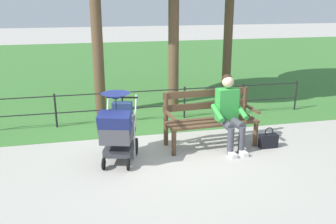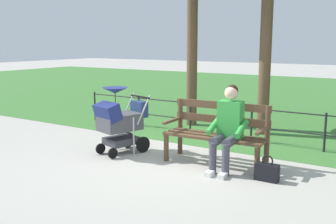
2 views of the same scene
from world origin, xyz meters
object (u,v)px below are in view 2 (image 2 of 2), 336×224
at_px(park_bench, 217,130).
at_px(person_on_bench, 228,125).
at_px(handbag, 267,172).
at_px(stroller, 119,120).

distance_m(park_bench, person_on_bench, 0.38).
distance_m(park_bench, handbag, 1.11).
relative_size(park_bench, handbag, 4.39).
height_order(park_bench, handbag, park_bench).
distance_m(stroller, handbag, 2.64).
height_order(stroller, handbag, stroller).
relative_size(person_on_bench, stroller, 1.11).
bearing_deg(park_bench, stroller, 14.08).
xyz_separation_m(person_on_bench, handbag, (-0.68, 0.18, -0.55)).
relative_size(stroller, handbag, 3.11).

